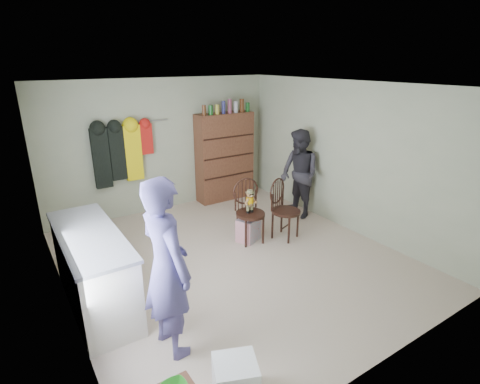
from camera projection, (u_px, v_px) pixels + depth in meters
ground_plane at (233, 259)px, 5.58m from camera, size 5.00×5.00×0.00m
room_walls at (213, 148)px, 5.46m from camera, size 5.00×5.00×5.00m
counter at (94, 269)px, 4.41m from camera, size 0.64×1.86×0.94m
plastic_tub at (235, 379)px, 3.26m from camera, size 0.48×0.47×0.36m
chair_front at (249, 207)px, 5.97m from camera, size 0.52×0.52×1.03m
chair_far at (283, 207)px, 6.10m from camera, size 0.57×0.57×1.01m
striped_bag at (248, 229)px, 6.10m from camera, size 0.45×0.41×0.38m
person_left at (167, 268)px, 3.59m from camera, size 0.52×0.72×1.84m
person_right at (299, 174)px, 6.87m from camera, size 0.68×0.84×1.63m
dresser at (225, 156)px, 7.73m from camera, size 1.20×0.39×2.07m
coat_rack at (121, 153)px, 6.60m from camera, size 1.42×0.12×1.09m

